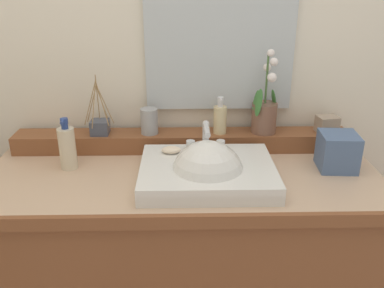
# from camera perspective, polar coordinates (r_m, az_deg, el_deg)

# --- Properties ---
(wall_back) EXTENTS (2.92, 0.20, 2.68)m
(wall_back) POSITION_cam_1_polar(r_m,az_deg,el_deg) (1.71, -1.52, 17.61)
(wall_back) COLOR silver
(wall_back) RESTS_ON ground
(vanity_cabinet) EXTENTS (1.41, 0.58, 0.83)m
(vanity_cabinet) POSITION_cam_1_polar(r_m,az_deg,el_deg) (1.70, -1.22, -16.57)
(vanity_cabinet) COLOR brown
(vanity_cabinet) RESTS_ON ground
(back_ledge) EXTENTS (1.33, 0.12, 0.07)m
(back_ledge) POSITION_cam_1_polar(r_m,az_deg,el_deg) (1.65, -1.37, 0.46)
(back_ledge) COLOR brown
(back_ledge) RESTS_ON vanity_cabinet
(sink_basin) EXTENTS (0.46, 0.36, 0.28)m
(sink_basin) POSITION_cam_1_polar(r_m,az_deg,el_deg) (1.40, 2.17, -4.30)
(sink_basin) COLOR white
(sink_basin) RESTS_ON vanity_cabinet
(soap_bar) EXTENTS (0.07, 0.04, 0.02)m
(soap_bar) POSITION_cam_1_polar(r_m,az_deg,el_deg) (1.47, -2.92, -0.83)
(soap_bar) COLOR beige
(soap_bar) RESTS_ON sink_basin
(potted_plant) EXTENTS (0.11, 0.11, 0.33)m
(potted_plant) POSITION_cam_1_polar(r_m,az_deg,el_deg) (1.64, 10.07, 4.44)
(potted_plant) COLOR brown
(potted_plant) RESTS_ON back_ledge
(soap_dispenser) EXTENTS (0.05, 0.05, 0.15)m
(soap_dispenser) POSITION_cam_1_polar(r_m,az_deg,el_deg) (1.62, 3.92, 3.54)
(soap_dispenser) COLOR beige
(soap_dispenser) RESTS_ON back_ledge
(tumbler_cup) EXTENTS (0.07, 0.07, 0.10)m
(tumbler_cup) POSITION_cam_1_polar(r_m,az_deg,el_deg) (1.62, -5.97, 3.18)
(tumbler_cup) COLOR #96989A
(tumbler_cup) RESTS_ON back_ledge
(reed_diffuser) EXTENTS (0.11, 0.10, 0.24)m
(reed_diffuser) POSITION_cam_1_polar(r_m,az_deg,el_deg) (1.65, -12.70, 2.44)
(reed_diffuser) COLOR #434959
(reed_diffuser) RESTS_ON back_ledge
(trinket_box) EXTENTS (0.09, 0.08, 0.07)m
(trinket_box) POSITION_cam_1_polar(r_m,az_deg,el_deg) (1.72, 18.29, 2.63)
(trinket_box) COLOR gray
(trinket_box) RESTS_ON back_ledge
(lotion_bottle) EXTENTS (0.06, 0.06, 0.19)m
(lotion_bottle) POSITION_cam_1_polar(r_m,az_deg,el_deg) (1.54, -16.96, -0.44)
(lotion_bottle) COLOR beige
(lotion_bottle) RESTS_ON vanity_cabinet
(tissue_box) EXTENTS (0.14, 0.14, 0.13)m
(tissue_box) POSITION_cam_1_polar(r_m,az_deg,el_deg) (1.57, 19.60, -0.97)
(tissue_box) COLOR #4C668F
(tissue_box) RESTS_ON vanity_cabinet
(mirror) EXTENTS (0.58, 0.02, 0.63)m
(mirror) POSITION_cam_1_polar(r_m,az_deg,el_deg) (1.61, 3.94, 15.68)
(mirror) COLOR silver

